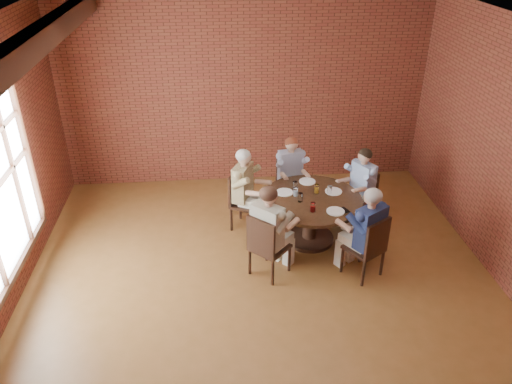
{
  "coord_description": "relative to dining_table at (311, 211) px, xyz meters",
  "views": [
    {
      "loc": [
        -0.57,
        -5.07,
        4.48
      ],
      "look_at": [
        -0.02,
        1.0,
        1.07
      ],
      "focal_mm": 35.0,
      "sensor_mm": 36.0,
      "label": 1
    }
  ],
  "objects": [
    {
      "name": "plate_b",
      "position": [
        0.03,
        0.52,
        0.23
      ],
      "size": [
        0.26,
        0.26,
        0.01
      ],
      "primitive_type": "cylinder",
      "color": "white",
      "rests_on": "dining_table"
    },
    {
      "name": "smartphone",
      "position": [
        0.41,
        -0.39,
        0.23
      ],
      "size": [
        0.13,
        0.17,
        0.01
      ],
      "primitive_type": "cube",
      "rotation": [
        0.0,
        0.0,
        0.39
      ],
      "color": "black",
      "rests_on": "dining_table"
    },
    {
      "name": "plate_d",
      "position": [
        0.27,
        -0.42,
        0.23
      ],
      "size": [
        0.26,
        0.26,
        0.01
      ],
      "primitive_type": "cylinder",
      "color": "white",
      "rests_on": "dining_table"
    },
    {
      "name": "diner_c",
      "position": [
        -0.95,
        0.46,
        0.15
      ],
      "size": [
        0.84,
        0.78,
        1.36
      ],
      "primitive_type": null,
      "rotation": [
        0.0,
        0.0,
        1.12
      ],
      "color": "brown",
      "rests_on": "floor"
    },
    {
      "name": "glass_e",
      "position": [
        -0.19,
        -0.08,
        0.29
      ],
      "size": [
        0.07,
        0.07,
        0.14
      ],
      "primitive_type": "cylinder",
      "color": "white",
      "rests_on": "dining_table"
    },
    {
      "name": "diner_a",
      "position": [
        0.87,
        0.44,
        0.12
      ],
      "size": [
        0.79,
        0.74,
        1.31
      ],
      "primitive_type": null,
      "rotation": [
        0.0,
        0.0,
        -1.1
      ],
      "color": "#476BBA",
      "rests_on": "floor"
    },
    {
      "name": "diner_b",
      "position": [
        -0.16,
        0.97,
        0.12
      ],
      "size": [
        0.61,
        0.7,
        1.31
      ],
      "primitive_type": null,
      "rotation": [
        0.0,
        0.0,
        0.16
      ],
      "color": "#949FBC",
      "rests_on": "floor"
    },
    {
      "name": "glass_b",
      "position": [
        0.11,
        0.16,
        0.29
      ],
      "size": [
        0.07,
        0.07,
        0.14
      ],
      "primitive_type": "cylinder",
      "color": "white",
      "rests_on": "dining_table"
    },
    {
      "name": "plate_c",
      "position": [
        -0.38,
        0.2,
        0.23
      ],
      "size": [
        0.26,
        0.26,
        0.01
      ],
      "primitive_type": "cylinder",
      "color": "white",
      "rests_on": "dining_table"
    },
    {
      "name": "chair_e",
      "position": [
        0.63,
        -0.98,
        -0.01
      ],
      "size": [
        0.62,
        0.62,
        0.96
      ],
      "rotation": [
        0.0,
        0.0,
        3.71
      ],
      "color": "black",
      "rests_on": "floor"
    },
    {
      "name": "chair_b",
      "position": [
        -0.17,
        1.05,
        -0.03
      ],
      "size": [
        0.47,
        0.47,
        0.92
      ],
      "rotation": [
        0.0,
        0.0,
        0.16
      ],
      "color": "black",
      "rests_on": "floor"
    },
    {
      "name": "diner_d",
      "position": [
        -0.71,
        -0.76,
        0.17
      ],
      "size": [
        0.89,
        0.9,
        1.4
      ],
      "primitive_type": null,
      "rotation": [
        0.0,
        0.0,
        2.39
      ],
      "color": "#C0A497",
      "rests_on": "floor"
    },
    {
      "name": "plate_a",
      "position": [
        0.37,
        0.16,
        0.23
      ],
      "size": [
        0.26,
        0.26,
        0.01
      ],
      "primitive_type": "cylinder",
      "color": "white",
      "rests_on": "dining_table"
    },
    {
      "name": "chair_a",
      "position": [
        0.94,
        0.48,
        -0.03
      ],
      "size": [
        0.56,
        0.56,
        0.92
      ],
      "rotation": [
        0.0,
        0.0,
        -1.1
      ],
      "color": "black",
      "rests_on": "floor"
    },
    {
      "name": "glass_c",
      "position": [
        -0.21,
        0.28,
        0.29
      ],
      "size": [
        0.07,
        0.07,
        0.14
      ],
      "primitive_type": "cylinder",
      "color": "white",
      "rests_on": "dining_table"
    },
    {
      "name": "wall_back",
      "position": [
        -0.84,
        2.19,
        1.17
      ],
      "size": [
        7.0,
        0.0,
        7.0
      ],
      "primitive_type": "plane",
      "rotation": [
        1.57,
        0.0,
        0.0
      ],
      "color": "brown",
      "rests_on": "ground"
    },
    {
      "name": "ceiling_beam",
      "position": [
        -3.29,
        -1.31,
        2.74
      ],
      "size": [
        0.22,
        6.9,
        0.26
      ],
      "primitive_type": "cube",
      "color": "black",
      "rests_on": "ceiling"
    },
    {
      "name": "glass_a",
      "position": [
        0.29,
        0.09,
        0.29
      ],
      "size": [
        0.07,
        0.07,
        0.14
      ],
      "primitive_type": "cylinder",
      "color": "white",
      "rests_on": "dining_table"
    },
    {
      "name": "floor",
      "position": [
        -0.84,
        -1.31,
        -0.53
      ],
      "size": [
        7.0,
        7.0,
        0.0
      ],
      "primitive_type": "plane",
      "color": "brown",
      "rests_on": "ground"
    },
    {
      "name": "ceiling",
      "position": [
        -0.84,
        -1.31,
        2.87
      ],
      "size": [
        7.0,
        7.0,
        0.0
      ],
      "primitive_type": "plane",
      "rotation": [
        3.14,
        0.0,
        0.0
      ],
      "color": "white",
      "rests_on": "wall_back"
    },
    {
      "name": "glass_d",
      "position": [
        -0.23,
        0.09,
        0.29
      ],
      "size": [
        0.07,
        0.07,
        0.14
      ],
      "primitive_type": "cylinder",
      "color": "white",
      "rests_on": "dining_table"
    },
    {
      "name": "glass_f",
      "position": [
        -0.06,
        -0.38,
        0.29
      ],
      "size": [
        0.07,
        0.07,
        0.14
      ],
      "primitive_type": "cylinder",
      "color": "white",
      "rests_on": "dining_table"
    },
    {
      "name": "dining_table",
      "position": [
        0.0,
        0.0,
        0.0
      ],
      "size": [
        1.53,
        1.53,
        0.75
      ],
      "color": "black",
      "rests_on": "floor"
    },
    {
      "name": "diner_e",
      "position": [
        0.58,
        -0.9,
        0.16
      ],
      "size": [
        0.84,
        0.88,
        1.38
      ],
      "primitive_type": null,
      "rotation": [
        0.0,
        0.0,
        3.71
      ],
      "color": "navy",
      "rests_on": "floor"
    },
    {
      "name": "chair_d",
      "position": [
        -0.78,
        -0.82,
        -0.0
      ],
      "size": [
        0.65,
        0.65,
        0.97
      ],
      "rotation": [
        0.0,
        0.0,
        2.39
      ],
      "color": "black",
      "rests_on": "floor"
    },
    {
      "name": "chair_c",
      "position": [
        -1.03,
        0.5,
        -0.01
      ],
      "size": [
        0.59,
        0.59,
        0.95
      ],
      "rotation": [
        0.0,
        0.0,
        1.12
      ],
      "color": "black",
      "rests_on": "floor"
    }
  ]
}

